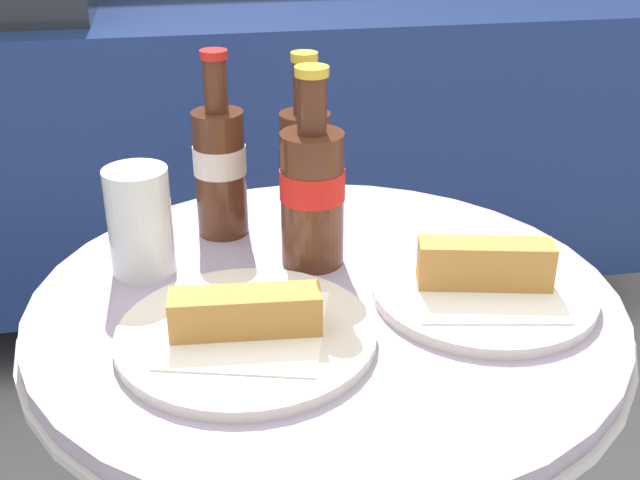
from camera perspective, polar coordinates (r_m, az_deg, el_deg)
name	(u,v)px	position (r m, az deg, el deg)	size (l,w,h in m)	color
bistro_table	(325,459)	(0.99, 0.35, -15.29)	(0.64, 0.64, 0.77)	#B7B7BC
cola_bottle_left	(220,165)	(0.97, -7.13, 5.34)	(0.06, 0.06, 0.23)	#4C2819
cola_bottle_right	(305,165)	(0.97, -1.06, 5.33)	(0.06, 0.06, 0.22)	#4C2819
cola_bottle_center	(315,190)	(0.89, -0.37, 3.60)	(0.07, 0.07, 0.23)	#4C2819
drinking_glass	(140,226)	(0.90, -12.66, 0.97)	(0.07, 0.07, 0.12)	#C68923
lunch_plate_near	(484,285)	(0.87, 11.58, -3.13)	(0.24, 0.24, 0.06)	silver
lunch_plate_far	(246,329)	(0.78, -5.28, -6.36)	(0.25, 0.25, 0.06)	silver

